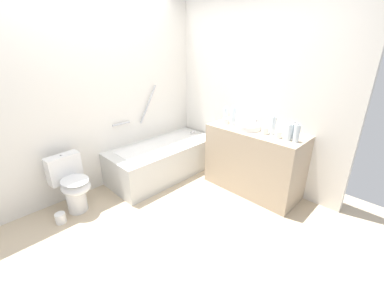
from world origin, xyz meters
The scene contains 18 objects.
ground_plane centered at (0.00, 0.00, 0.00)m, with size 4.14×4.14×0.00m, color #C1AD8E.
wall_back_tiled centered at (0.00, 1.25, 1.27)m, with size 3.54×0.10×2.55m, color white.
wall_right_mirror centered at (1.62, 0.00, 1.27)m, with size 0.10×2.80×2.55m, color white.
bathtub centered at (0.72, 0.83, 0.26)m, with size 1.63×0.74×1.31m.
toilet centered at (-0.59, 0.91, 0.35)m, with size 0.38×0.52×0.69m.
vanity_counter centered at (1.30, -0.36, 0.43)m, with size 0.54×1.24×0.86m, color tan.
sink_basin centered at (1.25, -0.26, 0.89)m, with size 0.32×0.32×0.06m, color white.
sink_faucet centered at (1.45, -0.26, 0.90)m, with size 0.10×0.15×0.09m.
water_bottle_0 centered at (1.23, -0.80, 0.96)m, with size 0.06×0.06×0.21m.
water_bottle_1 centered at (1.27, -0.01, 0.98)m, with size 0.07×0.07×0.25m.
water_bottle_2 centered at (1.30, 0.14, 0.96)m, with size 0.07×0.07×0.22m.
water_bottle_3 centered at (1.29, -0.57, 0.97)m, with size 0.07×0.07×0.24m.
water_bottle_4 centered at (1.30, -0.81, 0.96)m, with size 0.06×0.06×0.20m.
water_bottle_5 centered at (1.24, -0.88, 0.96)m, with size 0.07×0.07×0.22m.
drinking_glass_0 centered at (1.23, -0.50, 0.90)m, with size 0.08×0.08×0.08m, color white.
drinking_glass_1 centered at (1.22, -0.68, 0.90)m, with size 0.08×0.08×0.08m, color white.
drinking_glass_2 centered at (1.23, 0.09, 0.90)m, with size 0.08×0.08×0.08m, color white.
toilet_paper_roll centered at (-0.82, 0.78, 0.06)m, with size 0.11×0.11×0.12m, color white.
Camera 1 is at (-1.38, -1.85, 1.86)m, focal length 23.08 mm.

